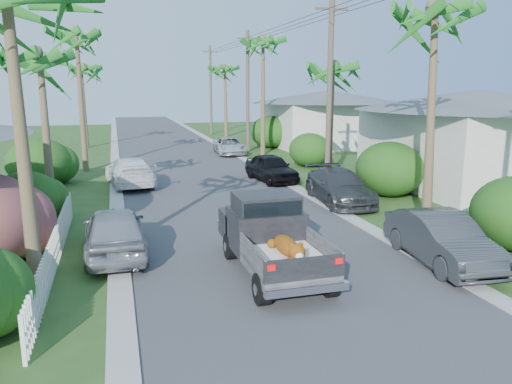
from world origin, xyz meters
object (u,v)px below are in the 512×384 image
object	(u,v)px
utility_pole_b	(329,94)
parked_car_lf	(130,172)
parked_car_rn	(441,239)
palm_r_b	(332,66)
palm_l_b	(39,54)
house_right_far	(327,121)
palm_l_c	(76,33)
utility_pole_d	(211,90)
palm_r_a	(439,10)
palm_l_d	(81,67)
house_right_near	(473,142)
palm_r_c	(263,40)
parked_car_rd	(230,146)
pickup_truck	(269,233)
palm_r_d	(225,67)
parked_car_rf	(271,168)
parked_car_rm	(339,187)
parked_car_ln	(115,231)
utility_pole_c	(248,91)

from	to	relation	value
utility_pole_b	parked_car_lf	bearing A→B (deg)	158.38
parked_car_rn	palm_r_b	bearing A→B (deg)	85.74
palm_l_b	palm_r_b	distance (m)	13.73
palm_r_b	house_right_far	xyz separation A→B (m)	(6.40, 15.00, -3.83)
palm_l_c	utility_pole_d	size ratio (longest dim) A/B	1.02
parked_car_rn	palm_l_c	bearing A→B (deg)	123.65
palm_r_a	palm_l_d	bearing A→B (deg)	114.57
parked_car_rn	palm_r_b	distance (m)	13.64
palm_l_c	house_right_near	bearing A→B (deg)	-27.76
palm_r_c	utility_pole_d	world-z (taller)	palm_r_c
palm_l_b	parked_car_rd	bearing A→B (deg)	54.28
parked_car_rn	palm_l_d	distance (m)	33.79
pickup_truck	palm_l_d	size ratio (longest dim) A/B	0.66
palm_r_d	utility_pole_b	world-z (taller)	utility_pole_b
parked_car_rn	parked_car_rf	world-z (taller)	parked_car_rn
parked_car_rm	house_right_near	distance (m)	8.31
palm_l_d	utility_pole_d	xyz separation A→B (m)	(12.10, 9.00, -1.84)
palm_r_d	utility_pole_b	bearing A→B (deg)	-91.91
pickup_truck	parked_car_rf	distance (m)	12.95
house_right_near	parked_car_rm	bearing A→B (deg)	-168.08
pickup_truck	house_right_far	xyz separation A→B (m)	(13.29, 26.46, 1.11)
parked_car_ln	palm_r_c	size ratio (longest dim) A/B	0.47
utility_pole_d	house_right_near	bearing A→B (deg)	-76.57
utility_pole_d	pickup_truck	bearing A→B (deg)	-98.49
palm_r_b	utility_pole_c	world-z (taller)	utility_pole_c
pickup_truck	utility_pole_d	bearing A→B (deg)	81.51
palm_l_c	palm_r_c	bearing A→B (deg)	18.15
house_right_near	house_right_far	world-z (taller)	house_right_near
parked_car_rd	parked_car_lf	world-z (taller)	parked_car_lf
parked_car_rf	utility_pole_b	xyz separation A→B (m)	(1.94, -2.87, 3.89)
parked_car_rd	parked_car_rn	bearing A→B (deg)	-84.80
pickup_truck	utility_pole_d	distance (m)	40.06
palm_l_b	palm_r_d	xyz separation A→B (m)	(13.30, 28.00, 0.59)
parked_car_rm	house_right_near	world-z (taller)	house_right_near
parked_car_rm	parked_car_ln	bearing A→B (deg)	-149.90
pickup_truck	parked_car_rd	distance (m)	23.72
pickup_truck	palm_l_b	size ratio (longest dim) A/B	0.69
palm_l_d	house_right_near	size ratio (longest dim) A/B	0.86
parked_car_ln	palm_r_b	xyz separation A→B (m)	(10.97, 9.19, 5.20)
palm_l_c	palm_l_b	bearing A→B (deg)	-94.57
palm_l_b	utility_pole_b	size ratio (longest dim) A/B	0.82
house_right_near	parked_car_lf	bearing A→B (deg)	164.37
utility_pole_c	parked_car_rn	bearing A→B (deg)	-92.39
parked_car_ln	utility_pole_b	xyz separation A→B (m)	(9.97, 7.19, 3.85)
parked_car_ln	palm_l_c	xyz separation A→B (m)	(-1.63, 16.19, 7.17)
parked_car_rm	house_right_far	size ratio (longest dim) A/B	0.54
palm_r_a	utility_pole_b	world-z (taller)	utility_pole_b
palm_l_b	palm_l_c	distance (m)	10.19
pickup_truck	parked_car_rm	bearing A→B (deg)	52.00
parked_car_rd	palm_r_b	distance (m)	13.30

